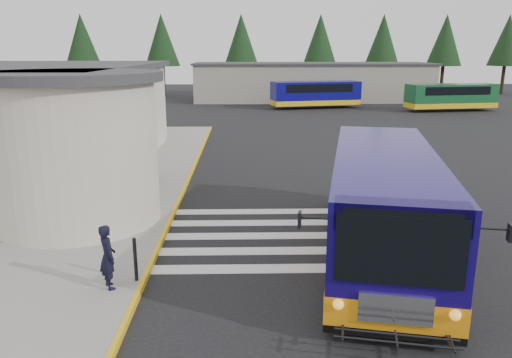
{
  "coord_description": "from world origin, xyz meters",
  "views": [
    {
      "loc": [
        -1.52,
        -15.31,
        5.6
      ],
      "look_at": [
        -1.21,
        -0.5,
        1.75
      ],
      "focal_mm": 35.0,
      "sensor_mm": 36.0,
      "label": 1
    }
  ],
  "objects_px": {
    "bollard": "(135,259)",
    "pedestrian_a": "(108,257)",
    "pedestrian_b": "(87,210)",
    "far_bus_b": "(451,96)",
    "far_bus_a": "(316,93)",
    "transit_bus": "(383,208)"
  },
  "relations": [
    {
      "from": "far_bus_a",
      "to": "far_bus_b",
      "type": "bearing_deg",
      "value": -113.66
    },
    {
      "from": "transit_bus",
      "to": "far_bus_b",
      "type": "distance_m",
      "value": 37.33
    },
    {
      "from": "pedestrian_a",
      "to": "bollard",
      "type": "height_order",
      "value": "pedestrian_a"
    },
    {
      "from": "transit_bus",
      "to": "pedestrian_a",
      "type": "distance_m",
      "value": 7.33
    },
    {
      "from": "transit_bus",
      "to": "far_bus_a",
      "type": "height_order",
      "value": "transit_bus"
    },
    {
      "from": "bollard",
      "to": "far_bus_a",
      "type": "height_order",
      "value": "far_bus_a"
    },
    {
      "from": "pedestrian_b",
      "to": "bollard",
      "type": "bearing_deg",
      "value": 33.33
    },
    {
      "from": "transit_bus",
      "to": "pedestrian_a",
      "type": "bearing_deg",
      "value": -151.07
    },
    {
      "from": "pedestrian_b",
      "to": "far_bus_a",
      "type": "bearing_deg",
      "value": 159.73
    },
    {
      "from": "pedestrian_a",
      "to": "pedestrian_b",
      "type": "height_order",
      "value": "pedestrian_b"
    },
    {
      "from": "bollard",
      "to": "far_bus_a",
      "type": "xyz_separation_m",
      "value": [
        9.6,
        38.28,
        0.76
      ]
    },
    {
      "from": "far_bus_b",
      "to": "pedestrian_b",
      "type": "bearing_deg",
      "value": 135.09
    },
    {
      "from": "pedestrian_b",
      "to": "far_bus_b",
      "type": "height_order",
      "value": "far_bus_b"
    },
    {
      "from": "bollard",
      "to": "far_bus_a",
      "type": "relative_size",
      "value": 0.12
    },
    {
      "from": "transit_bus",
      "to": "far_bus_a",
      "type": "relative_size",
      "value": 1.18
    },
    {
      "from": "transit_bus",
      "to": "far_bus_b",
      "type": "height_order",
      "value": "transit_bus"
    },
    {
      "from": "pedestrian_b",
      "to": "bollard",
      "type": "height_order",
      "value": "pedestrian_b"
    },
    {
      "from": "pedestrian_a",
      "to": "far_bus_b",
      "type": "distance_m",
      "value": 42.54
    },
    {
      "from": "bollard",
      "to": "pedestrian_a",
      "type": "bearing_deg",
      "value": -146.59
    },
    {
      "from": "transit_bus",
      "to": "pedestrian_b",
      "type": "height_order",
      "value": "transit_bus"
    },
    {
      "from": "transit_bus",
      "to": "far_bus_a",
      "type": "xyz_separation_m",
      "value": [
        3.16,
        36.51,
        0.06
      ]
    },
    {
      "from": "transit_bus",
      "to": "far_bus_b",
      "type": "relative_size",
      "value": 1.23
    }
  ]
}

